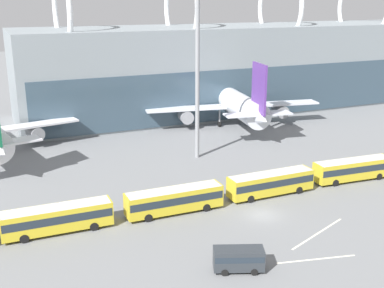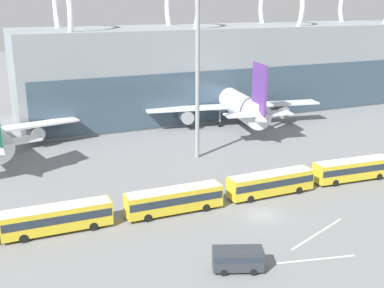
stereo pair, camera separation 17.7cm
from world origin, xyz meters
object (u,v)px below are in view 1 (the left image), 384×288
object	(u,v)px
shuttle_bus_2	(174,199)
service_van_foreground	(239,258)
shuttle_bus_1	(58,217)
shuttle_bus_4	(353,168)
airliner_at_gate_far	(233,102)
shuttle_bus_3	(271,182)
floodlight_mast	(198,32)

from	to	relation	value
shuttle_bus_2	service_van_foreground	distance (m)	14.90
shuttle_bus_1	shuttle_bus_4	world-z (taller)	same
airliner_at_gate_far	shuttle_bus_3	size ratio (longest dim) A/B	3.09
shuttle_bus_3	floodlight_mast	bearing A→B (deg)	97.27
floodlight_mast	shuttle_bus_1	bearing A→B (deg)	-144.38
service_van_foreground	floodlight_mast	xyz separation A→B (m)	(10.93, 33.74, 19.17)
service_van_foreground	shuttle_bus_1	bearing A→B (deg)	155.73
shuttle_bus_1	shuttle_bus_2	size ratio (longest dim) A/B	1.00
shuttle_bus_1	shuttle_bus_2	xyz separation A→B (m)	(13.98, -0.50, 0.00)
shuttle_bus_3	service_van_foreground	distance (m)	19.95
shuttle_bus_3	service_van_foreground	bearing A→B (deg)	-131.38
shuttle_bus_2	service_van_foreground	size ratio (longest dim) A/B	2.33
shuttle_bus_1	shuttle_bus_3	distance (m)	27.96
shuttle_bus_2	shuttle_bus_4	size ratio (longest dim) A/B	0.99
airliner_at_gate_far	shuttle_bus_4	distance (m)	35.79
shuttle_bus_2	shuttle_bus_4	xyz separation A→B (m)	(27.96, -0.10, 0.00)
service_van_foreground	shuttle_bus_3	bearing A→B (deg)	70.37
shuttle_bus_3	service_van_foreground	xyz separation A→B (m)	(-13.25, -14.91, -0.46)
floodlight_mast	service_van_foreground	bearing A→B (deg)	-107.95
shuttle_bus_1	service_van_foreground	xyz separation A→B (m)	(14.71, -15.38, -0.46)
shuttle_bus_3	service_van_foreground	size ratio (longest dim) A/B	2.33
airliner_at_gate_far	service_van_foreground	bearing A→B (deg)	161.98
airliner_at_gate_far	shuttle_bus_2	distance (m)	45.00
shuttle_bus_4	floodlight_mast	world-z (taller)	floodlight_mast
shuttle_bus_1	airliner_at_gate_far	bearing A→B (deg)	41.38
shuttle_bus_1	shuttle_bus_2	distance (m)	13.99
shuttle_bus_2	shuttle_bus_3	bearing A→B (deg)	1.09
service_van_foreground	floodlight_mast	world-z (taller)	floodlight_mast
shuttle_bus_1	floodlight_mast	distance (m)	36.67
floodlight_mast	shuttle_bus_3	bearing A→B (deg)	-82.98
airliner_at_gate_far	floodlight_mast	bearing A→B (deg)	146.49
shuttle_bus_2	shuttle_bus_4	world-z (taller)	same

